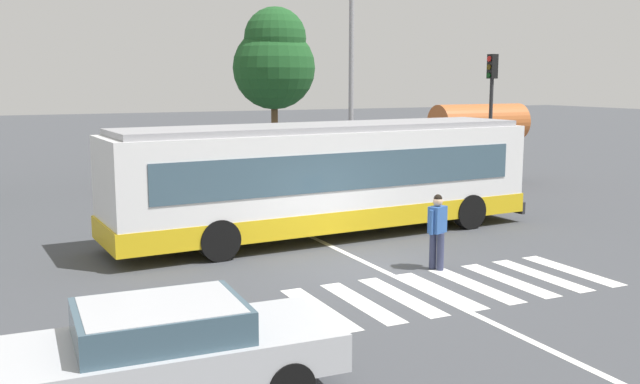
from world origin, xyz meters
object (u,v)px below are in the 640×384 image
city_transit_bus (327,178)px  twin_arm_street_lamp (351,40)px  traffic_light_far_corner (491,101)px  parked_car_charcoal (223,164)px  pedestrian_crossing_street (437,227)px  bus_stop_shelter (479,124)px  parked_car_red (158,168)px  background_tree_right (274,60)px  foreground_sedan (166,346)px  parked_car_blue (280,161)px

city_transit_bus → twin_arm_street_lamp: bearing=58.2°
twin_arm_street_lamp → traffic_light_far_corner: bearing=-41.9°
city_transit_bus → parked_car_charcoal: 11.05m
pedestrian_crossing_street → bus_stop_shelter: bearing=48.7°
parked_car_red → bus_stop_shelter: size_ratio=1.08×
parked_car_charcoal → city_transit_bus: bearing=-92.7°
parked_car_charcoal → bus_stop_shelter: bearing=-24.2°
background_tree_right → foreground_sedan: bearing=-114.6°
pedestrian_crossing_street → foreground_sedan: (-7.04, -3.99, -0.20)m
parked_car_red → parked_car_charcoal: bearing=2.6°
twin_arm_street_lamp → city_transit_bus: bearing=-121.8°
parked_car_charcoal → background_tree_right: bearing=54.0°
parked_car_blue → traffic_light_far_corner: 9.27m
background_tree_right → pedestrian_crossing_street: bearing=-102.7°
traffic_light_far_corner → twin_arm_street_lamp: bearing=138.1°
parked_car_blue → bus_stop_shelter: (7.18, -4.31, 1.65)m
city_transit_bus → parked_car_charcoal: bearing=87.3°
city_transit_bus → parked_car_red: 11.13m
city_transit_bus → twin_arm_street_lamp: size_ratio=1.30×
traffic_light_far_corner → twin_arm_street_lamp: 5.90m
parked_car_red → traffic_light_far_corner: (11.13, -6.58, 2.68)m
foreground_sedan → parked_car_blue: size_ratio=0.98×
parked_car_charcoal → bus_stop_shelter: 10.77m
parked_car_charcoal → traffic_light_far_corner: size_ratio=0.89×
city_transit_bus → foreground_sedan: 10.42m
parked_car_blue → traffic_light_far_corner: bearing=-48.5°
parked_car_charcoal → traffic_light_far_corner: traffic_light_far_corner is taller
parked_car_red → background_tree_right: background_tree_right is taller
parked_car_charcoal → twin_arm_street_lamp: (4.39, -3.08, 5.00)m
city_transit_bus → traffic_light_far_corner: traffic_light_far_corner is taller
pedestrian_crossing_street → parked_car_blue: (2.38, 15.18, -0.20)m
foreground_sedan → parked_car_red: (4.17, 19.10, 0.00)m
foreground_sedan → background_tree_right: size_ratio=0.57×
city_transit_bus → pedestrian_crossing_street: city_transit_bus is taller
parked_car_charcoal → parked_car_blue: 2.53m
pedestrian_crossing_street → background_tree_right: background_tree_right is taller
parked_car_red → parked_car_blue: 5.25m
parked_car_red → pedestrian_crossing_street: bearing=-79.3°
traffic_light_far_corner → twin_arm_street_lamp: twin_arm_street_lamp is taller
bus_stop_shelter → foreground_sedan: bearing=-138.2°
foreground_sedan → parked_car_red: same height
bus_stop_shelter → parked_car_blue: bearing=149.0°
parked_car_charcoal → parked_car_blue: (2.53, -0.06, 0.00)m
city_transit_bus → bus_stop_shelter: bus_stop_shelter is taller
foreground_sedan → pedestrian_crossing_street: bearing=29.5°
parked_car_charcoal → parked_car_red: bearing=-177.4°
city_transit_bus → parked_car_charcoal: size_ratio=2.66×
city_transit_bus → bus_stop_shelter: size_ratio=2.92×
foreground_sedan → background_tree_right: bearing=65.4°
city_transit_bus → parked_car_red: city_transit_bus is taller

